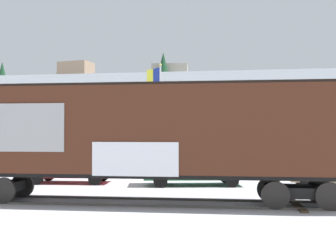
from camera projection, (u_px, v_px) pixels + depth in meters
name	position (u px, v px, depth m)	size (l,w,h in m)	color
ground_plane	(116.00, 202.00, 14.74)	(260.00, 260.00, 0.00)	silver
track	(80.00, 201.00, 14.88)	(60.02, 3.42, 0.08)	#4C4742
freight_car	(138.00, 132.00, 14.66)	(16.16, 3.28, 4.30)	#472316
flagpole	(157.00, 98.00, 29.02)	(1.29, 1.25, 7.34)	silver
hillside	(208.00, 115.00, 81.67)	(138.73, 38.23, 16.37)	silver
parked_car_red	(71.00, 167.00, 20.48)	(4.33, 2.16, 1.60)	#B21E1E
parked_car_green	(194.00, 167.00, 19.58)	(5.04, 2.63, 1.75)	#1E5933
parked_car_tan	(334.00, 169.00, 18.53)	(4.14, 1.98, 1.76)	#9E8966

